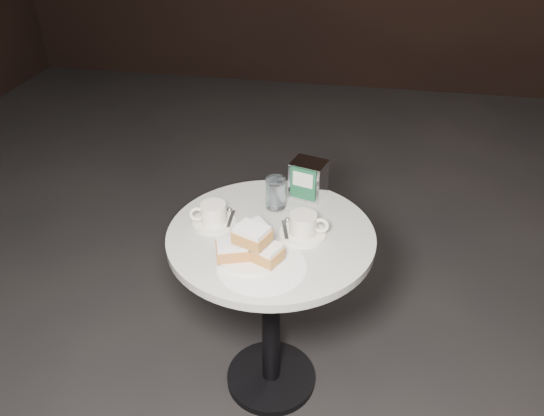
{
  "coord_description": "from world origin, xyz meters",
  "views": [
    {
      "loc": [
        0.26,
        -1.42,
        1.78
      ],
      "look_at": [
        0.0,
        0.02,
        0.83
      ],
      "focal_mm": 35.0,
      "sensor_mm": 36.0,
      "label": 1
    }
  ],
  "objects_px": {
    "coffee_cup_right": "(303,226)",
    "water_glass_right": "(310,186)",
    "coffee_cup_left": "(213,215)",
    "napkin_dispenser": "(308,179)",
    "cafe_table": "(271,278)",
    "water_glass_left": "(276,194)",
    "beignet_plate": "(250,245)"
  },
  "relations": [
    {
      "from": "beignet_plate",
      "to": "coffee_cup_left",
      "type": "distance_m",
      "value": 0.23
    },
    {
      "from": "beignet_plate",
      "to": "water_glass_left",
      "type": "height_order",
      "value": "beignet_plate"
    },
    {
      "from": "beignet_plate",
      "to": "napkin_dispenser",
      "type": "height_order",
      "value": "napkin_dispenser"
    },
    {
      "from": "coffee_cup_right",
      "to": "napkin_dispenser",
      "type": "distance_m",
      "value": 0.25
    },
    {
      "from": "beignet_plate",
      "to": "coffee_cup_right",
      "type": "relative_size",
      "value": 1.34
    },
    {
      "from": "coffee_cup_left",
      "to": "napkin_dispenser",
      "type": "bearing_deg",
      "value": 20.38
    },
    {
      "from": "water_glass_left",
      "to": "napkin_dispenser",
      "type": "xyz_separation_m",
      "value": [
        0.1,
        0.1,
        0.01
      ]
    },
    {
      "from": "cafe_table",
      "to": "coffee_cup_left",
      "type": "bearing_deg",
      "value": 175.32
    },
    {
      "from": "coffee_cup_left",
      "to": "napkin_dispenser",
      "type": "relative_size",
      "value": 1.34
    },
    {
      "from": "coffee_cup_right",
      "to": "water_glass_right",
      "type": "xyz_separation_m",
      "value": [
        -0.01,
        0.23,
        0.02
      ]
    },
    {
      "from": "beignet_plate",
      "to": "coffee_cup_right",
      "type": "distance_m",
      "value": 0.21
    },
    {
      "from": "coffee_cup_left",
      "to": "beignet_plate",
      "type": "bearing_deg",
      "value": -63.21
    },
    {
      "from": "cafe_table",
      "to": "napkin_dispenser",
      "type": "bearing_deg",
      "value": 70.15
    },
    {
      "from": "coffee_cup_right",
      "to": "cafe_table",
      "type": "bearing_deg",
      "value": -177.93
    },
    {
      "from": "beignet_plate",
      "to": "water_glass_left",
      "type": "xyz_separation_m",
      "value": [
        0.03,
        0.3,
        0.01
      ]
    },
    {
      "from": "water_glass_left",
      "to": "beignet_plate",
      "type": "bearing_deg",
      "value": -95.18
    },
    {
      "from": "coffee_cup_left",
      "to": "coffee_cup_right",
      "type": "distance_m",
      "value": 0.31
    },
    {
      "from": "coffee_cup_left",
      "to": "water_glass_right",
      "type": "relative_size",
      "value": 1.8
    },
    {
      "from": "cafe_table",
      "to": "coffee_cup_left",
      "type": "height_order",
      "value": "coffee_cup_left"
    },
    {
      "from": "water_glass_right",
      "to": "napkin_dispenser",
      "type": "height_order",
      "value": "napkin_dispenser"
    },
    {
      "from": "beignet_plate",
      "to": "coffee_cup_right",
      "type": "xyz_separation_m",
      "value": [
        0.15,
        0.15,
        -0.01
      ]
    },
    {
      "from": "napkin_dispenser",
      "to": "coffee_cup_right",
      "type": "bearing_deg",
      "value": -70.55
    },
    {
      "from": "cafe_table",
      "to": "beignet_plate",
      "type": "relative_size",
      "value": 3.34
    },
    {
      "from": "coffee_cup_right",
      "to": "water_glass_right",
      "type": "relative_size",
      "value": 1.58
    },
    {
      "from": "coffee_cup_left",
      "to": "coffee_cup_right",
      "type": "bearing_deg",
      "value": -20.66
    },
    {
      "from": "coffee_cup_left",
      "to": "water_glass_left",
      "type": "height_order",
      "value": "water_glass_left"
    },
    {
      "from": "coffee_cup_left",
      "to": "coffee_cup_right",
      "type": "height_order",
      "value": "coffee_cup_right"
    },
    {
      "from": "beignet_plate",
      "to": "coffee_cup_right",
      "type": "bearing_deg",
      "value": 45.63
    },
    {
      "from": "water_glass_left",
      "to": "coffee_cup_right",
      "type": "bearing_deg",
      "value": -51.81
    },
    {
      "from": "beignet_plate",
      "to": "coffee_cup_left",
      "type": "height_order",
      "value": "beignet_plate"
    },
    {
      "from": "cafe_table",
      "to": "coffee_cup_left",
      "type": "relative_size",
      "value": 3.92
    },
    {
      "from": "cafe_table",
      "to": "water_glass_left",
      "type": "relative_size",
      "value": 6.38
    }
  ]
}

